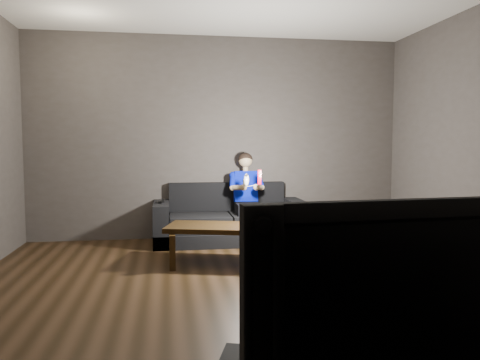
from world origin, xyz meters
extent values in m
plane|color=black|center=(0.00, 0.00, 0.00)|extent=(5.00, 5.00, 0.00)
cube|color=#403A37|center=(0.00, 2.50, 1.35)|extent=(5.00, 0.04, 2.70)
cube|color=#403A37|center=(0.00, -2.50, 1.35)|extent=(5.00, 0.04, 2.70)
cube|color=black|center=(0.11, 2.15, 0.08)|extent=(1.94, 0.84, 0.17)
cube|color=black|center=(-0.28, 2.06, 0.27)|extent=(0.76, 0.59, 0.20)
cube|color=black|center=(0.50, 2.06, 0.27)|extent=(0.76, 0.59, 0.20)
cube|color=black|center=(0.11, 2.47, 0.56)|extent=(1.55, 0.19, 0.38)
cube|color=black|center=(-0.77, 2.15, 0.26)|extent=(0.19, 0.84, 0.53)
cube|color=black|center=(0.98, 2.15, 0.26)|extent=(0.19, 0.84, 0.53)
cube|color=black|center=(0.33, 2.04, 0.44)|extent=(0.30, 0.38, 0.14)
cube|color=#03199B|center=(0.33, 2.24, 0.71)|extent=(0.30, 0.21, 0.42)
cube|color=yellow|center=(0.33, 2.15, 0.77)|extent=(0.09, 0.09, 0.10)
cube|color=red|center=(0.33, 2.15, 0.77)|extent=(0.06, 0.06, 0.06)
cylinder|color=tan|center=(0.33, 2.24, 0.94)|extent=(0.07, 0.07, 0.06)
sphere|color=tan|center=(0.33, 2.24, 1.05)|extent=(0.18, 0.18, 0.18)
ellipsoid|color=black|center=(0.33, 2.25, 1.07)|extent=(0.19, 0.19, 0.16)
cylinder|color=#03199B|center=(0.14, 2.17, 0.78)|extent=(0.08, 0.22, 0.19)
cylinder|color=#03199B|center=(0.51, 2.17, 0.78)|extent=(0.08, 0.22, 0.19)
cylinder|color=tan|center=(0.20, 2.01, 0.74)|extent=(0.14, 0.24, 0.10)
cylinder|color=tan|center=(0.47, 2.01, 0.74)|extent=(0.14, 0.24, 0.10)
sphere|color=tan|center=(0.25, 1.92, 0.73)|extent=(0.08, 0.08, 0.08)
sphere|color=tan|center=(0.41, 1.92, 0.73)|extent=(0.08, 0.08, 0.08)
cylinder|color=tan|center=(0.25, 1.84, 0.22)|extent=(0.09, 0.09, 0.34)
cylinder|color=tan|center=(0.41, 1.84, 0.22)|extent=(0.09, 0.09, 0.34)
cube|color=#C60015|center=(0.41, 1.70, 0.87)|extent=(0.06, 0.07, 0.18)
cube|color=maroon|center=(0.41, 1.68, 0.92)|extent=(0.03, 0.01, 0.03)
cylinder|color=silver|center=(0.41, 1.68, 0.86)|extent=(0.02, 0.01, 0.02)
ellipsoid|color=silver|center=(0.25, 1.71, 0.84)|extent=(0.08, 0.11, 0.16)
cylinder|color=black|center=(0.25, 1.67, 0.90)|extent=(0.03, 0.01, 0.03)
cube|color=black|center=(-0.77, 2.10, 0.54)|extent=(0.07, 0.17, 0.03)
cube|color=black|center=(-0.77, 2.15, 0.56)|extent=(0.02, 0.02, 0.00)
cube|color=black|center=(-0.13, 1.10, 0.38)|extent=(1.22, 0.83, 0.05)
cube|color=black|center=(-0.64, 0.87, 0.18)|extent=(0.06, 0.06, 0.35)
cube|color=black|center=(0.37, 0.87, 0.18)|extent=(0.06, 0.06, 0.35)
cube|color=black|center=(-0.64, 1.32, 0.18)|extent=(0.06, 0.06, 0.35)
cube|color=black|center=(0.37, 1.32, 0.18)|extent=(0.06, 0.06, 0.35)
imported|color=black|center=(0.10, -2.27, 0.76)|extent=(1.13, 0.24, 0.65)
camera|label=1|loc=(-0.67, -3.80, 1.27)|focal=35.00mm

